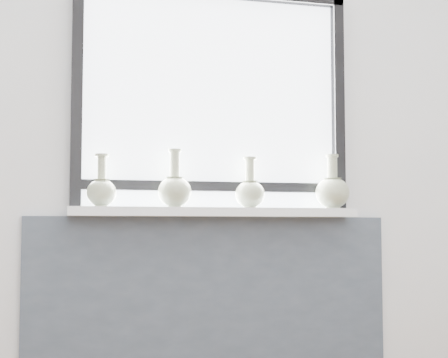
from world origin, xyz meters
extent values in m
cube|color=silver|center=(0.00, 1.81, 1.30)|extent=(3.60, 0.02, 2.60)
cube|color=#444E5E|center=(0.00, 1.78, 0.43)|extent=(1.70, 0.03, 0.86)
cube|color=white|center=(0.00, 1.71, 0.88)|extent=(1.32, 0.18, 0.04)
cube|color=black|center=(-0.62, 1.76, 1.43)|extent=(0.05, 0.06, 1.05)
cube|color=black|center=(0.62, 1.76, 1.43)|extent=(0.05, 0.06, 1.05)
cube|color=black|center=(0.00, 1.76, 1.00)|extent=(1.20, 0.05, 0.04)
cube|color=white|center=(0.00, 1.79, 1.40)|extent=(1.20, 0.01, 1.00)
cylinder|color=#9EA887|center=(-0.51, 1.70, 0.90)|extent=(0.06, 0.06, 0.01)
ellipsoid|color=#9EA887|center=(-0.51, 1.70, 0.96)|extent=(0.13, 0.13, 0.12)
cone|color=#9EA887|center=(-0.51, 1.70, 1.01)|extent=(0.07, 0.07, 0.03)
cylinder|color=#9EA887|center=(-0.51, 1.70, 1.06)|extent=(0.04, 0.04, 0.12)
cylinder|color=#9EA887|center=(-0.51, 1.70, 1.13)|extent=(0.06, 0.06, 0.01)
cylinder|color=#9EA887|center=(-0.19, 1.69, 0.90)|extent=(0.07, 0.07, 0.01)
ellipsoid|color=#9EA887|center=(-0.19, 1.69, 0.97)|extent=(0.15, 0.15, 0.14)
cone|color=#9EA887|center=(-0.19, 1.69, 1.02)|extent=(0.08, 0.08, 0.03)
cylinder|color=#9EA887|center=(-0.19, 1.69, 1.08)|extent=(0.04, 0.04, 0.13)
cylinder|color=#9EA887|center=(-0.19, 1.69, 1.15)|extent=(0.06, 0.06, 0.01)
cylinder|color=#9EA887|center=(0.16, 1.71, 0.90)|extent=(0.06, 0.06, 0.01)
ellipsoid|color=#9EA887|center=(0.16, 1.71, 0.96)|extent=(0.14, 0.14, 0.13)
cone|color=#9EA887|center=(0.16, 1.71, 1.01)|extent=(0.08, 0.08, 0.03)
cylinder|color=#9EA887|center=(0.16, 1.71, 1.07)|extent=(0.04, 0.04, 0.12)
cylinder|color=#9EA887|center=(0.16, 1.71, 1.13)|extent=(0.06, 0.06, 0.01)
cylinder|color=#9EA887|center=(0.56, 1.68, 0.90)|extent=(0.07, 0.07, 0.01)
ellipsoid|color=#9EA887|center=(0.56, 1.68, 0.97)|extent=(0.16, 0.16, 0.15)
cone|color=#9EA887|center=(0.56, 1.68, 1.03)|extent=(0.09, 0.09, 0.03)
cylinder|color=#9EA887|center=(0.56, 1.68, 1.08)|extent=(0.05, 0.05, 0.12)
cylinder|color=#9EA887|center=(0.56, 1.68, 1.15)|extent=(0.06, 0.06, 0.01)
camera|label=1|loc=(-0.71, -1.33, 0.80)|focal=55.00mm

